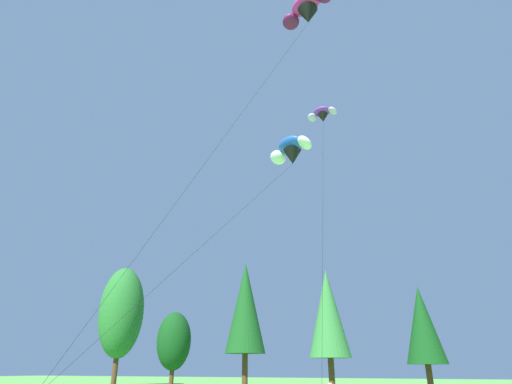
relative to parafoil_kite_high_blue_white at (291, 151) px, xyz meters
The scene contains 8 objects.
treeline_tree_a 42.22m from the parafoil_kite_high_blue_white, 143.97° to the left, with size 5.98×5.98×15.48m.
treeline_tree_b 34.97m from the parafoil_kite_high_blue_white, 135.84° to the left, with size 4.17×4.17×8.77m.
treeline_tree_c 29.87m from the parafoil_kite_high_blue_white, 121.04° to the left, with size 4.81×4.81×14.61m.
treeline_tree_d 23.37m from the parafoil_kite_high_blue_white, 100.12° to the left, with size 4.27×4.27×12.13m.
treeline_tree_e 24.25m from the parafoil_kite_high_blue_white, 76.17° to the left, with size 3.73×3.73×9.70m.
parafoil_kite_high_blue_white is the anchor object (origin of this frame).
parafoil_kite_mid_purple 8.40m from the parafoil_kite_high_blue_white, 81.93° to the left, with size 4.03×14.13×20.58m.
parafoil_kite_far_magenta 8.98m from the parafoil_kite_high_blue_white, 55.30° to the right, with size 9.40×10.81×23.01m.
Camera 1 is at (7.57, 7.52, 2.17)m, focal length 30.60 mm.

